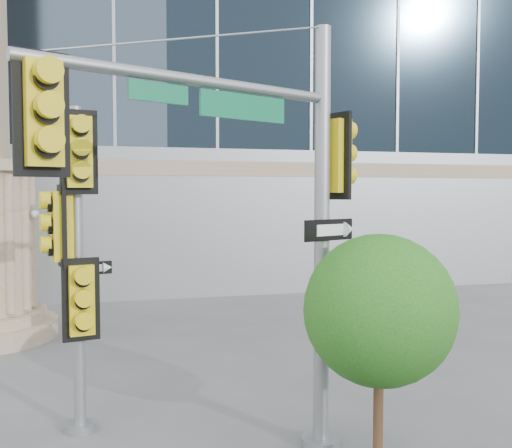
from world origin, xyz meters
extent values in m
cone|color=#472D14|center=(-4.70, 9.00, 5.35)|extent=(0.24, 0.24, 0.50)
cylinder|color=slate|center=(1.02, -0.05, 0.07)|extent=(0.64, 0.64, 0.14)
cylinder|color=slate|center=(1.02, -0.05, 3.42)|extent=(0.25, 0.25, 6.84)
cylinder|color=slate|center=(-1.18, -0.99, 5.70)|extent=(4.47, 2.02, 0.16)
cube|color=#0C6841|center=(-0.44, -0.70, 5.41)|extent=(1.38, 0.62, 0.36)
cube|color=gold|center=(-3.07, -1.80, 5.07)|extent=(0.70, 0.54, 1.42)
cube|color=gold|center=(1.31, 0.07, 4.79)|extent=(0.54, 0.70, 1.42)
cube|color=black|center=(1.08, -0.20, 3.59)|extent=(0.98, 0.44, 0.34)
cube|color=#AA1B0F|center=(1.08, -0.20, 2.79)|extent=(0.35, 0.17, 0.52)
cylinder|color=slate|center=(-2.86, 1.56, 0.07)|extent=(0.54, 0.54, 0.14)
cylinder|color=slate|center=(-2.86, 1.56, 2.83)|extent=(0.20, 0.20, 5.66)
cube|color=gold|center=(-2.81, 1.32, 4.87)|extent=(0.68, 0.44, 1.42)
cube|color=gold|center=(-3.11, 1.50, 3.62)|extent=(0.44, 0.68, 1.42)
cube|color=gold|center=(-2.81, 1.32, 2.38)|extent=(0.68, 0.44, 1.42)
cube|color=black|center=(-2.63, 1.47, 2.89)|extent=(0.69, 0.18, 0.23)
cylinder|color=#382314|center=(1.50, -1.15, 0.96)|extent=(0.15, 0.15, 1.93)
sphere|color=#254F12|center=(1.50, -1.15, 2.46)|extent=(2.25, 2.25, 2.25)
sphere|color=#254F12|center=(1.98, -0.88, 2.14)|extent=(1.39, 1.39, 1.39)
sphere|color=#254F12|center=(1.13, -1.41, 2.19)|extent=(1.18, 1.18, 1.18)
camera|label=1|loc=(-2.38, -8.71, 4.16)|focal=40.00mm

